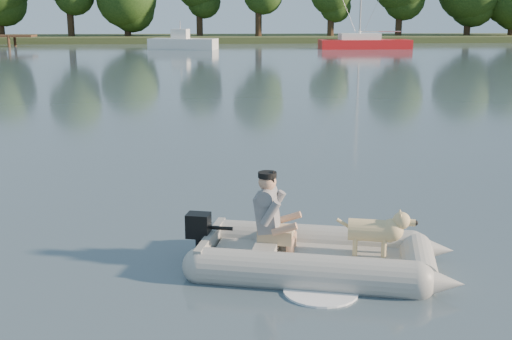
{
  "coord_description": "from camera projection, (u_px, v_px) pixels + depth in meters",
  "views": [
    {
      "loc": [
        -0.67,
        -7.73,
        3.03
      ],
      "look_at": [
        -0.11,
        1.5,
        0.75
      ],
      "focal_mm": 45.0,
      "sensor_mm": 36.0,
      "label": 1
    }
  ],
  "objects": [
    {
      "name": "man",
      "position": [
        269.0,
        210.0,
        7.77
      ],
      "size": [
        0.77,
        0.7,
        0.98
      ],
      "primitive_type": null,
      "rotation": [
        0.0,
        0.0,
        -0.24
      ],
      "color": "slate",
      "rests_on": "dinghy"
    },
    {
      "name": "sailboat",
      "position": [
        364.0,
        43.0,
        54.16
      ],
      "size": [
        7.66,
        2.35,
        10.5
      ],
      "rotation": [
        0.0,
        0.0,
        0.01
      ],
      "color": "red",
      "rests_on": "water"
    },
    {
      "name": "motorboat",
      "position": [
        183.0,
        36.0,
        53.26
      ],
      "size": [
        6.13,
        3.57,
        2.44
      ],
      "primitive_type": null,
      "rotation": [
        0.0,
        0.0,
        -0.25
      ],
      "color": "white",
      "rests_on": "water"
    },
    {
      "name": "shore_bank",
      "position": [
        223.0,
        39.0,
        68.28
      ],
      "size": [
        160.0,
        12.0,
        0.7
      ],
      "primitive_type": "cube",
      "color": "#47512D",
      "rests_on": "water"
    },
    {
      "name": "dog",
      "position": [
        370.0,
        234.0,
        7.61
      ],
      "size": [
        0.89,
        0.49,
        0.56
      ],
      "primitive_type": null,
      "rotation": [
        0.0,
        0.0,
        -0.24
      ],
      "color": "#D5B27B",
      "rests_on": "dinghy"
    },
    {
      "name": "outboard_motor",
      "position": [
        199.0,
        240.0,
        7.97
      ],
      "size": [
        0.43,
        0.34,
        0.71
      ],
      "primitive_type": null,
      "rotation": [
        0.0,
        0.0,
        -0.24
      ],
      "color": "black",
      "rests_on": "dinghy"
    },
    {
      "name": "dinghy",
      "position": [
        320.0,
        227.0,
        7.65
      ],
      "size": [
        5.0,
        4.15,
        1.26
      ],
      "primitive_type": null,
      "rotation": [
        0.0,
        0.0,
        -0.24
      ],
      "color": "#969792",
      "rests_on": "water"
    },
    {
      "name": "water",
      "position": [
        271.0,
        254.0,
        8.26
      ],
      "size": [
        160.0,
        160.0,
        0.0
      ],
      "primitive_type": "plane",
      "color": "slate",
      "rests_on": "ground"
    }
  ]
}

